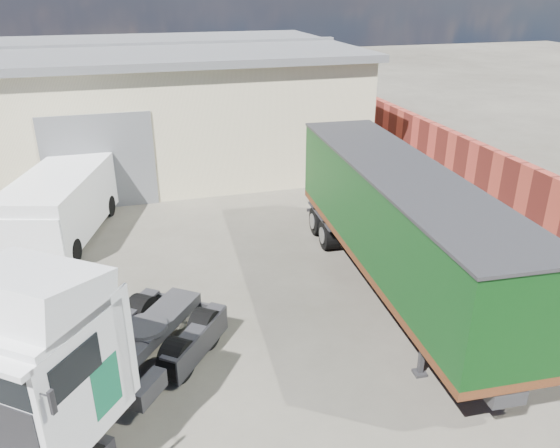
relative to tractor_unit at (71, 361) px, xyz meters
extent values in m
plane|color=black|center=(2.30, 1.75, -1.66)|extent=(120.00, 120.00, 0.00)
cube|color=beige|center=(-3.70, 17.75, 0.84)|extent=(30.00, 12.00, 5.00)
cube|color=#535558|center=(0.30, 11.73, 0.14)|extent=(4.00, 0.08, 3.60)
cube|color=maroon|center=(13.80, 7.75, -0.41)|extent=(0.35, 26.00, 2.50)
cylinder|color=black|center=(1.22, 1.62, -1.19)|extent=(2.34, 2.09, 0.94)
cylinder|color=black|center=(1.97, 2.61, -1.19)|extent=(2.34, 2.09, 0.94)
cube|color=#2D2D30|center=(0.64, 0.84, -0.86)|extent=(4.16, 5.14, 0.27)
cube|color=silver|center=(-0.46, -0.61, 0.35)|extent=(2.99, 2.96, 2.17)
cube|color=silver|center=(-0.35, -0.46, 1.75)|extent=(2.79, 2.69, 1.09)
cube|color=#0D5F3E|center=(-1.13, 0.35, 0.11)|extent=(0.41, 0.54, 0.97)
cube|color=#0D5F3E|center=(0.64, -0.99, 0.11)|extent=(0.41, 0.54, 0.97)
cylinder|color=#2D2D30|center=(1.33, 1.76, -0.68)|extent=(1.36, 1.36, 0.11)
cube|color=#2D2D30|center=(7.03, -0.25, -1.17)|extent=(0.28, 0.28, 0.98)
cube|color=#2D2D30|center=(8.63, -0.34, -1.17)|extent=(0.28, 0.28, 0.98)
cylinder|color=black|center=(8.24, 6.68, -1.19)|extent=(2.32, 1.07, 0.94)
cube|color=#2D2D30|center=(8.03, 3.08, -0.86)|extent=(1.33, 10.70, 0.31)
cube|color=#5F3015|center=(8.03, 3.08, -0.57)|extent=(2.84, 10.79, 0.21)
cube|color=black|center=(8.03, 3.08, 0.70)|extent=(2.84, 10.79, 2.31)
cube|color=#2D2D30|center=(8.03, 3.08, 1.87)|extent=(2.90, 10.85, 0.07)
cylinder|color=black|center=(-1.51, 7.66, -1.28)|extent=(2.32, 1.34, 0.76)
cylinder|color=black|center=(-0.48, 11.18, -1.28)|extent=(2.32, 1.34, 0.76)
cube|color=silver|center=(-0.99, 9.42, -0.46)|extent=(3.57, 5.66, 1.95)
cube|color=silver|center=(-1.60, 7.33, -0.52)|extent=(2.32, 1.58, 1.26)
cube|color=black|center=(-1.54, 7.55, 0.11)|extent=(1.95, 0.65, 0.69)
camera|label=1|loc=(1.46, -8.67, 6.23)|focal=35.00mm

